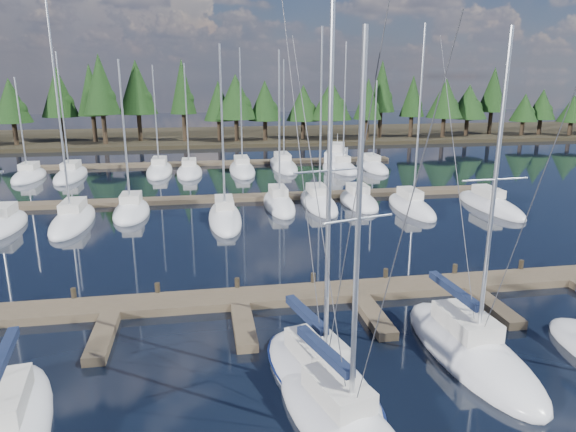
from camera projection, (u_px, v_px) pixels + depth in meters
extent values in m
plane|color=black|center=(227.00, 233.00, 36.99)|extent=(260.00, 260.00, 0.00)
cube|color=black|center=(210.00, 136.00, 94.01)|extent=(220.00, 30.00, 0.60)
cube|color=brown|center=(239.00, 299.00, 25.52)|extent=(44.00, 2.00, 0.40)
cube|color=brown|center=(102.00, 338.00, 21.71)|extent=(0.90, 4.00, 0.40)
cube|color=brown|center=(244.00, 327.00, 22.67)|extent=(0.90, 4.00, 0.40)
cube|color=brown|center=(374.00, 316.00, 23.62)|extent=(0.90, 4.00, 0.40)
cube|color=brown|center=(494.00, 307.00, 24.58)|extent=(0.90, 4.00, 0.40)
cylinder|color=#31281B|center=(74.00, 297.00, 25.13)|extent=(0.26, 0.26, 0.90)
cylinder|color=#31281B|center=(158.00, 291.00, 25.77)|extent=(0.26, 0.26, 0.90)
cylinder|color=#31281B|center=(237.00, 286.00, 26.41)|extent=(0.26, 0.26, 0.90)
cylinder|color=#31281B|center=(313.00, 281.00, 27.05)|extent=(0.26, 0.26, 0.90)
cylinder|color=#31281B|center=(386.00, 276.00, 27.68)|extent=(0.26, 0.26, 0.90)
cylinder|color=#31281B|center=(455.00, 272.00, 28.32)|extent=(0.26, 0.26, 0.90)
cylinder|color=#31281B|center=(521.00, 268.00, 28.96)|extent=(0.26, 0.26, 0.90)
cube|color=brown|center=(221.00, 199.00, 46.46)|extent=(50.00, 1.80, 0.40)
cube|color=brown|center=(215.00, 163.00, 65.49)|extent=(46.00, 1.80, 0.40)
cube|color=beige|center=(0.00, 399.00, 15.69)|extent=(1.81, 2.87, 0.70)
cylinder|color=silver|center=(4.00, 360.00, 16.43)|extent=(0.60, 3.70, 0.12)
cube|color=#131C36|center=(3.00, 356.00, 16.39)|extent=(0.81, 3.56, 0.30)
ellipsoid|color=silver|center=(344.00, 429.00, 16.16)|extent=(4.57, 8.01, 1.90)
cube|color=beige|center=(338.00, 389.00, 16.17)|extent=(2.01, 2.73, 0.70)
cylinder|color=silver|center=(358.00, 238.00, 14.14)|extent=(0.20, 0.20, 11.14)
cylinder|color=silver|center=(324.00, 354.00, 16.77)|extent=(1.08, 3.24, 0.12)
cube|color=#131C36|center=(324.00, 350.00, 16.73)|extent=(1.26, 3.16, 0.30)
cylinder|color=silver|center=(358.00, 219.00, 14.00)|extent=(2.16, 0.71, 0.07)
cylinder|color=#3F3F44|center=(394.00, 262.00, 12.77)|extent=(0.98, 3.17, 11.44)
cylinder|color=#3F3F44|center=(321.00, 225.00, 15.93)|extent=(1.20, 3.90, 11.45)
ellipsoid|color=silver|center=(320.00, 380.00, 18.74)|extent=(4.50, 7.76, 1.90)
cube|color=beige|center=(316.00, 346.00, 18.75)|extent=(2.06, 2.64, 0.70)
cylinder|color=silver|center=(329.00, 190.00, 16.52)|extent=(0.19, 0.19, 12.70)
cylinder|color=silver|center=(306.00, 318.00, 19.32)|extent=(0.90, 3.14, 0.12)
cube|color=#131C36|center=(306.00, 314.00, 19.28)|extent=(1.09, 3.06, 0.30)
cylinder|color=silver|center=(329.00, 170.00, 16.36)|extent=(2.46, 0.68, 0.07)
cylinder|color=#3F3F44|center=(354.00, 205.00, 15.18)|extent=(0.80, 3.08, 13.01)
cylinder|color=#3F3F44|center=(303.00, 183.00, 18.27)|extent=(0.98, 3.78, 13.01)
ellipsoid|color=#0D1842|center=(320.00, 379.00, 18.72)|extent=(4.68, 8.07, 0.18)
ellipsoid|color=silver|center=(470.00, 353.00, 20.58)|extent=(3.44, 9.01, 1.90)
cube|color=beige|center=(466.00, 321.00, 20.68)|extent=(1.77, 2.92, 0.70)
cylinder|color=silver|center=(494.00, 195.00, 18.43)|extent=(0.17, 0.17, 11.52)
cylinder|color=silver|center=(454.00, 293.00, 21.48)|extent=(0.36, 3.89, 0.12)
cube|color=#131C36|center=(454.00, 290.00, 21.44)|extent=(0.58, 3.73, 0.30)
cylinder|color=silver|center=(495.00, 179.00, 18.28)|extent=(2.61, 0.23, 0.07)
cylinder|color=#3F3F44|center=(528.00, 212.00, 16.68)|extent=(0.27, 3.83, 11.83)
cylinder|color=#3F3F44|center=(458.00, 186.00, 20.67)|extent=(0.32, 4.71, 11.83)
ellipsoid|color=silver|center=(2.00, 227.00, 37.93)|extent=(2.77, 7.46, 1.90)
cube|color=beige|center=(2.00, 210.00, 37.97)|extent=(1.52, 2.39, 0.70)
ellipsoid|color=silver|center=(73.00, 222.00, 39.16)|extent=(2.76, 9.41, 1.90)
cube|color=beige|center=(73.00, 205.00, 39.29)|extent=(1.52, 3.01, 0.70)
cylinder|color=silver|center=(58.00, 110.00, 36.49)|extent=(0.16, 0.16, 15.20)
ellipsoid|color=silver|center=(132.00, 213.00, 41.75)|extent=(2.82, 7.19, 1.90)
cube|color=beige|center=(131.00, 198.00, 41.77)|extent=(1.55, 2.30, 0.70)
cylinder|color=silver|center=(124.00, 134.00, 39.71)|extent=(0.16, 0.16, 11.15)
ellipsoid|color=silver|center=(225.00, 219.00, 40.03)|extent=(2.52, 9.56, 1.90)
cube|color=beige|center=(224.00, 202.00, 40.17)|extent=(1.38, 3.06, 0.70)
cylinder|color=silver|center=(222.00, 130.00, 37.76)|extent=(0.16, 0.16, 12.14)
ellipsoid|color=silver|center=(279.00, 205.00, 44.26)|extent=(2.46, 8.66, 1.90)
cube|color=beige|center=(278.00, 191.00, 44.36)|extent=(1.35, 2.77, 0.70)
cylinder|color=silver|center=(279.00, 126.00, 42.05)|extent=(0.16, 0.16, 11.95)
ellipsoid|color=silver|center=(318.00, 204.00, 44.71)|extent=(2.69, 9.11, 1.90)
cube|color=beige|center=(317.00, 189.00, 44.83)|extent=(1.48, 2.91, 0.70)
cylinder|color=silver|center=(321.00, 114.00, 42.25)|extent=(0.16, 0.16, 13.74)
ellipsoid|color=silver|center=(358.00, 203.00, 45.17)|extent=(2.81, 7.20, 1.90)
cube|color=beige|center=(358.00, 188.00, 45.20)|extent=(1.55, 2.30, 0.70)
cylinder|color=silver|center=(363.00, 119.00, 42.91)|extent=(0.16, 0.16, 12.91)
ellipsoid|color=silver|center=(411.00, 208.00, 43.28)|extent=(2.43, 8.44, 1.90)
cube|color=beige|center=(410.00, 193.00, 43.37)|extent=(1.34, 2.70, 0.70)
cylinder|color=silver|center=(419.00, 115.00, 40.84)|extent=(0.16, 0.16, 13.83)
ellipsoid|color=silver|center=(490.00, 206.00, 43.85)|extent=(2.60, 9.72, 1.90)
cube|color=beige|center=(488.00, 191.00, 44.00)|extent=(1.43, 3.11, 0.70)
cylinder|color=silver|center=(501.00, 137.00, 41.83)|extent=(0.16, 0.16, 10.19)
ellipsoid|color=silver|center=(29.00, 177.00, 56.48)|extent=(2.89, 8.04, 1.90)
cube|color=beige|center=(29.00, 166.00, 56.54)|extent=(1.59, 2.57, 0.70)
cylinder|color=silver|center=(21.00, 125.00, 54.58)|extent=(0.16, 0.16, 9.84)
ellipsoid|color=silver|center=(71.00, 176.00, 57.13)|extent=(2.92, 9.87, 1.90)
cube|color=beige|center=(71.00, 165.00, 57.29)|extent=(1.61, 3.16, 0.70)
cylinder|color=silver|center=(63.00, 112.00, 54.81)|extent=(0.16, 0.16, 12.40)
ellipsoid|color=silver|center=(160.00, 171.00, 60.03)|extent=(2.89, 10.36, 1.90)
cube|color=beige|center=(159.00, 161.00, 60.21)|extent=(1.59, 3.32, 0.70)
cylinder|color=silver|center=(156.00, 116.00, 57.85)|extent=(0.16, 0.16, 11.14)
ellipsoid|color=silver|center=(190.00, 173.00, 59.08)|extent=(2.88, 8.42, 1.90)
cube|color=beige|center=(189.00, 162.00, 59.17)|extent=(1.58, 2.70, 0.70)
cylinder|color=silver|center=(187.00, 116.00, 56.97)|extent=(0.16, 0.16, 11.30)
ellipsoid|color=silver|center=(242.00, 170.00, 60.67)|extent=(2.90, 10.77, 1.90)
cube|color=beige|center=(242.00, 160.00, 60.87)|extent=(1.59, 3.45, 0.70)
cylinder|color=silver|center=(241.00, 107.00, 58.23)|extent=(0.16, 0.16, 13.00)
ellipsoid|color=silver|center=(283.00, 166.00, 63.53)|extent=(2.99, 11.64, 1.90)
cube|color=beige|center=(282.00, 156.00, 63.76)|extent=(1.64, 3.72, 0.70)
cylinder|color=silver|center=(284.00, 111.00, 61.19)|extent=(0.16, 0.16, 11.83)
ellipsoid|color=silver|center=(342.00, 169.00, 61.82)|extent=(2.99, 8.61, 1.90)
cube|color=beige|center=(341.00, 158.00, 61.92)|extent=(1.64, 2.76, 0.70)
cylinder|color=silver|center=(345.00, 104.00, 59.39)|extent=(0.16, 0.16, 13.67)
ellipsoid|color=silver|center=(372.00, 167.00, 62.61)|extent=(2.75, 9.39, 1.90)
cube|color=beige|center=(371.00, 157.00, 62.74)|extent=(1.51, 3.01, 0.70)
cylinder|color=silver|center=(375.00, 122.00, 60.70)|extent=(0.16, 0.16, 9.44)
ellipsoid|color=silver|center=(336.00, 165.00, 64.48)|extent=(6.39, 10.13, 1.92)
cube|color=silver|center=(336.00, 155.00, 64.14)|extent=(4.12, 5.80, 1.28)
cube|color=beige|center=(336.00, 147.00, 63.40)|extent=(2.84, 3.77, 0.96)
cylinder|color=silver|center=(338.00, 140.00, 64.60)|extent=(0.10, 0.10, 1.71)
cylinder|color=black|center=(15.00, 134.00, 79.38)|extent=(0.70, 0.70, 3.43)
cone|color=black|center=(11.00, 100.00, 78.05)|extent=(5.73, 5.73, 6.67)
ellipsoid|color=black|center=(16.00, 111.00, 78.53)|extent=(3.44, 3.44, 3.44)
cylinder|color=black|center=(63.00, 129.00, 83.28)|extent=(0.70, 0.70, 4.01)
cone|color=black|center=(58.00, 92.00, 81.73)|extent=(5.73, 5.73, 7.80)
ellipsoid|color=black|center=(63.00, 103.00, 82.28)|extent=(3.44, 3.44, 3.44)
cylinder|color=black|center=(94.00, 129.00, 83.28)|extent=(0.70, 0.70, 4.18)
cone|color=black|center=(91.00, 90.00, 81.66)|extent=(4.57, 4.57, 8.13)
ellipsoid|color=black|center=(95.00, 102.00, 82.23)|extent=(2.74, 2.74, 2.74)
cylinder|color=black|center=(105.00, 129.00, 80.05)|extent=(0.70, 0.70, 4.64)
cone|color=black|center=(100.00, 84.00, 78.25)|extent=(5.54, 5.54, 9.03)
ellipsoid|color=black|center=(105.00, 98.00, 78.87)|extent=(3.32, 3.32, 3.32)
cylinder|color=black|center=(140.00, 127.00, 84.29)|extent=(0.70, 0.70, 4.39)
cone|color=black|center=(137.00, 87.00, 82.59)|extent=(6.24, 6.24, 8.53)
ellipsoid|color=black|center=(141.00, 99.00, 83.18)|extent=(3.75, 3.75, 3.75)
cylinder|color=black|center=(185.00, 127.00, 84.03)|extent=(0.70, 0.70, 4.44)
cone|color=black|center=(182.00, 86.00, 82.31)|extent=(4.22, 4.22, 8.62)
ellipsoid|color=black|center=(186.00, 99.00, 82.91)|extent=(2.53, 2.53, 2.53)
cylinder|color=black|center=(219.00, 130.00, 85.04)|extent=(0.70, 0.70, 3.28)
cone|color=black|center=(218.00, 101.00, 83.77)|extent=(4.91, 4.91, 6.37)
ellipsoid|color=black|center=(222.00, 110.00, 84.23)|extent=(2.95, 2.95, 2.95)
cylinder|color=black|center=(237.00, 130.00, 84.12)|extent=(0.70, 0.70, 3.64)
cone|color=black|center=(236.00, 96.00, 82.71)|extent=(6.79, 6.79, 7.07)
ellipsoid|color=black|center=(239.00, 107.00, 83.21)|extent=(4.07, 4.07, 4.07)
cylinder|color=black|center=(265.00, 130.00, 85.21)|extent=(0.70, 0.70, 3.29)
cone|color=black|center=(265.00, 100.00, 83.93)|extent=(5.54, 5.54, 6.40)
ellipsoid|color=black|center=(268.00, 110.00, 84.40)|extent=(3.32, 3.32, 3.32)
cylinder|color=black|center=(303.00, 130.00, 87.44)|extent=(0.70, 0.70, 3.05)
cone|color=black|center=(303.00, 103.00, 86.26)|extent=(5.71, 5.71, 5.93)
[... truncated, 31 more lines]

